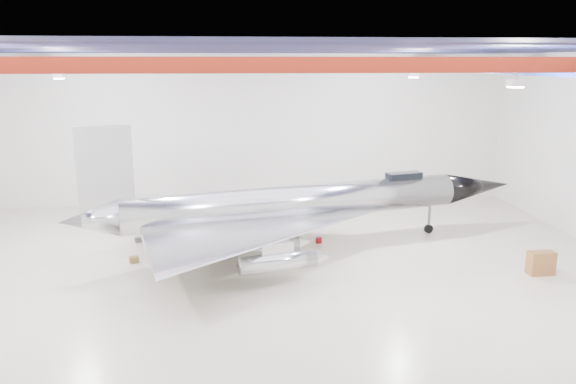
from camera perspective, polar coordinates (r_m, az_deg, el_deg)
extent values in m
plane|color=beige|center=(28.52, -4.02, -8.46)|extent=(40.00, 40.00, 0.00)
plane|color=silver|center=(41.80, -4.91, 6.30)|extent=(40.00, 0.00, 40.00)
plane|color=#0A0F38|center=(26.50, -4.41, 14.22)|extent=(40.00, 40.00, 0.00)
cube|color=maroon|center=(17.50, -3.46, 12.76)|extent=(39.50, 0.25, 0.50)
cube|color=maroon|center=(23.50, -4.16, 12.88)|extent=(39.50, 0.25, 0.50)
cube|color=maroon|center=(29.49, -4.57, 12.95)|extent=(39.50, 0.25, 0.50)
cube|color=maroon|center=(35.49, -4.85, 13.00)|extent=(39.50, 0.25, 0.50)
cube|color=navy|center=(29.42, 20.21, 11.61)|extent=(0.25, 29.50, 0.40)
cube|color=silver|center=(23.18, 22.15, 10.22)|extent=(0.55, 0.55, 0.25)
cube|color=silver|center=(33.77, -22.24, 10.88)|extent=(0.55, 0.55, 0.25)
cube|color=silver|center=(34.25, 12.63, 11.55)|extent=(0.55, 0.55, 0.25)
cylinder|color=silver|center=(31.66, 0.97, -1.04)|extent=(19.34, 6.29, 1.94)
cone|color=black|center=(37.49, 18.66, 0.52)|extent=(5.16, 2.99, 1.94)
cone|color=silver|center=(29.85, -19.61, -2.72)|extent=(3.27, 2.55, 1.94)
cube|color=silver|center=(29.29, -18.09, 2.17)|extent=(2.67, 0.73, 4.37)
cube|color=black|center=(34.31, 11.70, 1.55)|extent=(2.25, 1.24, 0.49)
cylinder|color=silver|center=(26.34, -1.02, -7.15)|extent=(3.79, 1.69, 0.87)
cylinder|color=silver|center=(28.52, -2.54, -5.53)|extent=(3.79, 1.69, 0.87)
cylinder|color=silver|center=(33.89, -5.37, -2.51)|extent=(3.79, 1.69, 0.87)
cylinder|color=silver|center=(36.17, -6.29, -1.52)|extent=(3.79, 1.69, 0.87)
cylinder|color=#59595B|center=(35.99, 14.15, -2.73)|extent=(0.17, 0.17, 1.75)
cylinder|color=black|center=(36.16, 14.09, -3.64)|extent=(0.58, 0.33, 0.54)
cylinder|color=#59595B|center=(28.88, -4.67, -6.34)|extent=(0.17, 0.17, 1.75)
cylinder|color=black|center=(29.08, -4.65, -7.46)|extent=(0.58, 0.33, 0.54)
cylinder|color=#59595B|center=(33.37, -6.77, -3.67)|extent=(0.17, 0.17, 1.75)
cylinder|color=black|center=(33.55, -6.74, -4.65)|extent=(0.58, 0.33, 0.54)
cube|color=brown|center=(31.14, 24.31, -6.59)|extent=(1.32, 0.69, 1.19)
cube|color=olive|center=(31.25, -15.38, -6.63)|extent=(0.56, 0.50, 0.32)
cube|color=maroon|center=(34.68, -10.82, -4.43)|extent=(0.40, 0.32, 0.27)
cylinder|color=#59595B|center=(30.91, -3.71, -6.34)|extent=(0.52, 0.52, 0.37)
cube|color=olive|center=(33.20, -2.49, -4.86)|extent=(0.77, 0.71, 0.44)
cube|color=#59595B|center=(34.56, -14.94, -4.70)|extent=(0.52, 0.48, 0.29)
cylinder|color=maroon|center=(33.31, 3.14, -4.90)|extent=(0.45, 0.45, 0.34)
cube|color=olive|center=(32.45, -10.14, -5.51)|extent=(0.73, 0.65, 0.43)
cylinder|color=#59595B|center=(37.27, 1.51, -2.85)|extent=(0.56, 0.56, 0.39)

